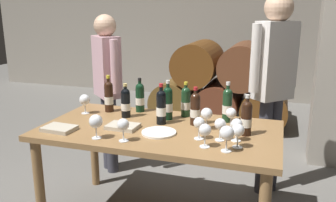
# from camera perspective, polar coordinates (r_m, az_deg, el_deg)

# --- Properties ---
(cellar_back_wall) EXTENTS (10.00, 0.24, 2.80)m
(cellar_back_wall) POSITION_cam_1_polar(r_m,az_deg,el_deg) (6.54, 11.06, 12.68)
(cellar_back_wall) COLOR gray
(cellar_back_wall) RESTS_ON ground_plane
(barrel_stack) EXTENTS (1.86, 0.90, 1.15)m
(barrel_stack) POSITION_cam_1_polar(r_m,az_deg,el_deg) (5.06, 8.34, 2.23)
(barrel_stack) COLOR brown
(barrel_stack) RESTS_ON ground_plane
(stone_pillar) EXTENTS (0.32, 0.32, 2.60)m
(stone_pillar) POSITION_cam_1_polar(r_m,az_deg,el_deg) (3.93, 25.44, 8.99)
(stone_pillar) COLOR gray
(stone_pillar) RESTS_ON ground_plane
(dining_table) EXTENTS (1.70, 0.90, 0.76)m
(dining_table) POSITION_cam_1_polar(r_m,az_deg,el_deg) (2.59, -1.36, -6.24)
(dining_table) COLOR olive
(dining_table) RESTS_ON ground_plane
(wine_bottle_0) EXTENTS (0.07, 0.07, 0.28)m
(wine_bottle_0) POSITION_cam_1_polar(r_m,az_deg,el_deg) (2.80, 2.86, -0.06)
(wine_bottle_0) COLOR #19381E
(wine_bottle_0) RESTS_ON dining_table
(wine_bottle_1) EXTENTS (0.07, 0.07, 0.28)m
(wine_bottle_1) POSITION_cam_1_polar(r_m,az_deg,el_deg) (2.94, -4.53, 0.64)
(wine_bottle_1) COLOR black
(wine_bottle_1) RESTS_ON dining_table
(wine_bottle_2) EXTENTS (0.07, 0.07, 0.27)m
(wine_bottle_2) POSITION_cam_1_polar(r_m,az_deg,el_deg) (2.80, -6.82, -0.24)
(wine_bottle_2) COLOR black
(wine_bottle_2) RESTS_ON dining_table
(wine_bottle_3) EXTENTS (0.07, 0.07, 0.31)m
(wine_bottle_3) POSITION_cam_1_polar(r_m,az_deg,el_deg) (2.61, -1.10, -0.91)
(wine_bottle_3) COLOR black
(wine_bottle_3) RESTS_ON dining_table
(wine_bottle_4) EXTENTS (0.07, 0.07, 0.31)m
(wine_bottle_4) POSITION_cam_1_polar(r_m,az_deg,el_deg) (2.70, 9.50, -0.59)
(wine_bottle_4) COLOR #19381E
(wine_bottle_4) RESTS_ON dining_table
(wine_bottle_5) EXTENTS (0.07, 0.07, 0.31)m
(wine_bottle_5) POSITION_cam_1_polar(r_m,az_deg,el_deg) (2.97, -9.49, 0.79)
(wine_bottle_5) COLOR black
(wine_bottle_5) RESTS_ON dining_table
(wine_bottle_6) EXTENTS (0.07, 0.07, 0.31)m
(wine_bottle_6) POSITION_cam_1_polar(r_m,az_deg,el_deg) (2.72, -0.02, -0.28)
(wine_bottle_6) COLOR black
(wine_bottle_6) RESTS_ON dining_table
(wine_bottle_7) EXTENTS (0.07, 0.07, 0.28)m
(wine_bottle_7) POSITION_cam_1_polar(r_m,az_deg,el_deg) (2.60, 4.40, -1.19)
(wine_bottle_7) COLOR black
(wine_bottle_7) RESTS_ON dining_table
(wine_bottle_8) EXTENTS (0.07, 0.07, 0.28)m
(wine_bottle_8) POSITION_cam_1_polar(r_m,az_deg,el_deg) (2.44, 12.47, -2.63)
(wine_bottle_8) COLOR black
(wine_bottle_8) RESTS_ON dining_table
(wine_glass_0) EXTENTS (0.08, 0.08, 0.15)m
(wine_glass_0) POSITION_cam_1_polar(r_m,az_deg,el_deg) (2.29, -7.21, -3.88)
(wine_glass_0) COLOR white
(wine_glass_0) RESTS_ON dining_table
(wine_glass_1) EXTENTS (0.07, 0.07, 0.15)m
(wine_glass_1) POSITION_cam_1_polar(r_m,az_deg,el_deg) (2.31, 8.38, -3.81)
(wine_glass_1) COLOR white
(wine_glass_1) RESTS_ON dining_table
(wine_glass_2) EXTENTS (0.08, 0.08, 0.15)m
(wine_glass_2) POSITION_cam_1_polar(r_m,az_deg,el_deg) (2.21, 11.18, -4.74)
(wine_glass_2) COLOR white
(wine_glass_2) RESTS_ON dining_table
(wine_glass_3) EXTENTS (0.09, 0.09, 0.16)m
(wine_glass_3) POSITION_cam_1_polar(r_m,az_deg,el_deg) (2.37, -11.52, -3.29)
(wine_glass_3) COLOR white
(wine_glass_3) RESTS_ON dining_table
(wine_glass_4) EXTENTS (0.08, 0.08, 0.16)m
(wine_glass_4) POSITION_cam_1_polar(r_m,az_deg,el_deg) (2.51, 6.21, -2.13)
(wine_glass_4) COLOR white
(wine_glass_4) RESTS_ON dining_table
(wine_glass_5) EXTENTS (0.09, 0.09, 0.16)m
(wine_glass_5) POSITION_cam_1_polar(r_m,az_deg,el_deg) (2.95, -13.25, 0.14)
(wine_glass_5) COLOR white
(wine_glass_5) RESTS_ON dining_table
(wine_glass_6) EXTENTS (0.08, 0.08, 0.15)m
(wine_glass_6) POSITION_cam_1_polar(r_m,az_deg,el_deg) (2.32, 10.97, -3.84)
(wine_glass_6) COLOR white
(wine_glass_6) RESTS_ON dining_table
(wine_glass_7) EXTENTS (0.08, 0.08, 0.15)m
(wine_glass_7) POSITION_cam_1_polar(r_m,az_deg,el_deg) (2.56, 10.10, -2.03)
(wine_glass_7) COLOR white
(wine_glass_7) RESTS_ON dining_table
(wine_glass_8) EXTENTS (0.08, 0.08, 0.15)m
(wine_glass_8) POSITION_cam_1_polar(r_m,az_deg,el_deg) (2.32, 5.02, -3.64)
(wine_glass_8) COLOR white
(wine_glass_8) RESTS_ON dining_table
(wine_glass_9) EXTENTS (0.09, 0.09, 0.16)m
(wine_glass_9) POSITION_cam_1_polar(r_m,az_deg,el_deg) (2.14, 9.43, -5.17)
(wine_glass_9) COLOR white
(wine_glass_9) RESTS_ON dining_table
(wine_glass_10) EXTENTS (0.08, 0.08, 0.15)m
(wine_glass_10) POSITION_cam_1_polar(r_m,az_deg,el_deg) (2.19, 5.98, -4.76)
(wine_glass_10) COLOR white
(wine_glass_10) RESTS_ON dining_table
(tasting_notebook) EXTENTS (0.23, 0.17, 0.03)m
(tasting_notebook) POSITION_cam_1_polar(r_m,az_deg,el_deg) (2.61, -17.05, -4.24)
(tasting_notebook) COLOR #B2A893
(tasting_notebook) RESTS_ON dining_table
(leather_ledger) EXTENTS (0.22, 0.17, 0.03)m
(leather_ledger) POSITION_cam_1_polar(r_m,az_deg,el_deg) (2.56, -7.28, -4.07)
(leather_ledger) COLOR #B2A893
(leather_ledger) RESTS_ON dining_table
(serving_plate) EXTENTS (0.24, 0.24, 0.01)m
(serving_plate) POSITION_cam_1_polar(r_m,az_deg,el_deg) (2.44, -1.47, -5.07)
(serving_plate) COLOR white
(serving_plate) RESTS_ON dining_table
(sommelier_presenting) EXTENTS (0.37, 0.37, 1.72)m
(sommelier_presenting) POSITION_cam_1_polar(r_m,az_deg,el_deg) (3.08, 16.61, 3.79)
(sommelier_presenting) COLOR #383842
(sommelier_presenting) RESTS_ON ground_plane
(taster_seated_left) EXTENTS (0.38, 0.36, 1.54)m
(taster_seated_left) POSITION_cam_1_polar(r_m,az_deg,el_deg) (3.46, -9.72, 3.26)
(taster_seated_left) COLOR #383842
(taster_seated_left) RESTS_ON ground_plane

